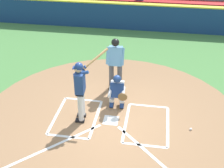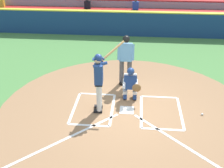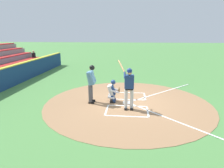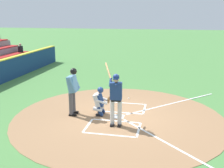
{
  "view_description": "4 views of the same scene",
  "coord_description": "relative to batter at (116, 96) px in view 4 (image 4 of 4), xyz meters",
  "views": [
    {
      "loc": [
        -1.14,
        6.77,
        5.47
      ],
      "look_at": [
        0.05,
        -0.51,
        0.95
      ],
      "focal_mm": 47.62,
      "sensor_mm": 36.0,
      "label": 1
    },
    {
      "loc": [
        -0.22,
        7.43,
        4.83
      ],
      "look_at": [
        0.46,
        0.03,
        0.92
      ],
      "focal_mm": 45.41,
      "sensor_mm": 36.0,
      "label": 2
    },
    {
      "loc": [
        9.15,
        0.15,
        3.35
      ],
      "look_at": [
        -0.07,
        -0.77,
        0.92
      ],
      "focal_mm": 31.62,
      "sensor_mm": 36.0,
      "label": 3
    },
    {
      "loc": [
        9.54,
        1.76,
        3.84
      ],
      "look_at": [
        -0.13,
        -0.28,
        1.26
      ],
      "focal_mm": 43.36,
      "sensor_mm": 36.0,
      "label": 4
    }
  ],
  "objects": [
    {
      "name": "catcher",
      "position": [
        -0.92,
        -0.79,
        -0.51
      ],
      "size": [
        0.6,
        0.6,
        1.13
      ],
      "color": "black",
      "rests_on": "ground"
    },
    {
      "name": "ground_plane",
      "position": [
        -0.84,
        -0.06,
        -1.1
      ],
      "size": [
        120.0,
        120.0,
        0.0
      ],
      "primitive_type": "plane",
      "color": "#4C8442"
    },
    {
      "name": "batter",
      "position": [
        0.0,
        0.0,
        0.0
      ],
      "size": [
        0.91,
        0.76,
        2.13
      ],
      "color": "silver",
      "rests_on": "ground"
    },
    {
      "name": "dirt_circle",
      "position": [
        -0.84,
        -0.06,
        -1.09
      ],
      "size": [
        8.0,
        8.0,
        0.01
      ],
      "primitive_type": "cylinder",
      "color": "#99704C",
      "rests_on": "ground"
    },
    {
      "name": "baseball",
      "position": [
        -3.12,
        0.01,
        -1.06
      ],
      "size": [
        0.07,
        0.07,
        0.07
      ],
      "primitive_type": "sphere",
      "color": "white",
      "rests_on": "ground"
    },
    {
      "name": "home_plate_and_chalk",
      "position": [
        -0.84,
        0.82,
        -1.08
      ],
      "size": [
        7.93,
        4.91,
        0.01
      ],
      "color": "white",
      "rests_on": "dirt_circle"
    },
    {
      "name": "plate_umpire",
      "position": [
        -0.7,
        -1.81,
        -0.02
      ],
      "size": [
        0.58,
        0.41,
        1.86
      ],
      "color": "#4C4C51",
      "rests_on": "ground"
    }
  ]
}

